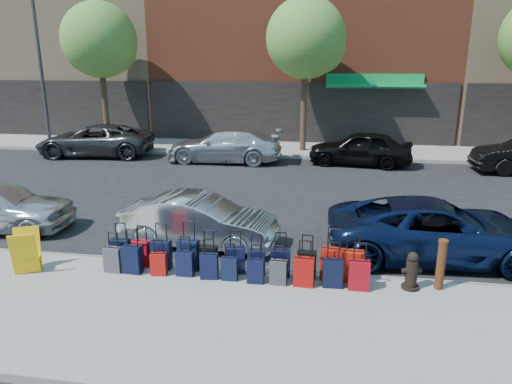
% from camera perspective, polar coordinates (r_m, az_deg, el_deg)
% --- Properties ---
extents(ground, '(120.00, 120.00, 0.00)m').
position_cam_1_polar(ground, '(14.17, 1.26, -2.20)').
color(ground, black).
rests_on(ground, ground).
extents(sidewalk_near, '(60.00, 4.00, 0.15)m').
position_cam_1_polar(sidewalk_near, '(8.30, -5.39, -15.50)').
color(sidewalk_near, gray).
rests_on(sidewalk_near, ground).
extents(sidewalk_far, '(60.00, 4.00, 0.15)m').
position_cam_1_polar(sidewalk_far, '(23.81, 4.71, 5.35)').
color(sidewalk_far, gray).
rests_on(sidewalk_far, ground).
extents(curb_near, '(60.00, 0.08, 0.15)m').
position_cam_1_polar(curb_near, '(10.03, -2.44, -9.61)').
color(curb_near, gray).
rests_on(curb_near, ground).
extents(curb_far, '(60.00, 0.08, 0.15)m').
position_cam_1_polar(curb_far, '(21.83, 4.26, 4.40)').
color(curb_far, gray).
rests_on(curb_far, ground).
extents(building_left, '(15.00, 12.12, 16.00)m').
position_cam_1_polar(building_left, '(36.26, -21.65, 20.48)').
color(building_left, '#A28463').
rests_on(building_left, ground).
extents(tree_left, '(3.80, 3.80, 7.27)m').
position_cam_1_polar(tree_left, '(25.71, -18.68, 17.33)').
color(tree_left, black).
rests_on(tree_left, sidewalk_far).
extents(tree_center, '(3.80, 3.80, 7.27)m').
position_cam_1_polar(tree_center, '(22.90, 6.60, 18.30)').
color(tree_center, black).
rests_on(tree_center, sidewalk_far).
extents(streetlight, '(2.59, 0.18, 8.00)m').
position_cam_1_polar(streetlight, '(26.57, -25.07, 15.00)').
color(streetlight, '#333338').
rests_on(streetlight, sidewalk_far).
extents(suitcase_front_0, '(0.40, 0.23, 0.96)m').
position_cam_1_polar(suitcase_front_0, '(10.34, -16.52, -7.21)').
color(suitcase_front_0, black).
rests_on(suitcase_front_0, sidewalk_near).
extents(suitcase_front_1, '(0.40, 0.26, 0.90)m').
position_cam_1_polar(suitcase_front_1, '(10.23, -14.10, -7.40)').
color(suitcase_front_1, '#A80A19').
rests_on(suitcase_front_1, sidewalk_near).
extents(suitcase_front_2, '(0.42, 0.23, 1.00)m').
position_cam_1_polar(suitcase_front_2, '(9.99, -11.74, -7.63)').
color(suitcase_front_2, black).
rests_on(suitcase_front_2, sidewalk_near).
extents(suitcase_front_3, '(0.44, 0.25, 1.05)m').
position_cam_1_polar(suitcase_front_3, '(9.84, -8.42, -7.72)').
color(suitcase_front_3, black).
rests_on(suitcase_front_3, sidewalk_near).
extents(suitcase_front_4, '(0.38, 0.23, 0.89)m').
position_cam_1_polar(suitcase_front_4, '(9.74, -5.94, -8.23)').
color(suitcase_front_4, black).
rests_on(suitcase_front_4, sidewalk_near).
extents(suitcase_front_5, '(0.41, 0.27, 0.92)m').
position_cam_1_polar(suitcase_front_5, '(9.60, -2.56, -8.46)').
color(suitcase_front_5, black).
rests_on(suitcase_front_5, sidewalk_near).
extents(suitcase_front_6, '(0.37, 0.23, 0.86)m').
position_cam_1_polar(suitcase_front_6, '(9.54, 0.03, -8.72)').
color(suitcase_front_6, black).
rests_on(suitcase_front_6, sidewalk_near).
extents(suitcase_front_7, '(0.41, 0.26, 0.95)m').
position_cam_1_polar(suitcase_front_7, '(9.44, 3.05, -8.84)').
color(suitcase_front_7, black).
rests_on(suitcase_front_7, sidewalk_near).
extents(suitcase_front_8, '(0.38, 0.22, 0.91)m').
position_cam_1_polar(suitcase_front_8, '(9.45, 6.33, -8.96)').
color(suitcase_front_8, black).
rests_on(suitcase_front_8, sidewalk_near).
extents(suitcase_front_9, '(0.48, 0.33, 1.08)m').
position_cam_1_polar(suitcase_front_9, '(9.40, 9.53, -8.89)').
color(suitcase_front_9, '#9B110A').
rests_on(suitcase_front_9, sidewalk_near).
extents(suitcase_front_10, '(0.44, 0.26, 1.05)m').
position_cam_1_polar(suitcase_front_10, '(9.41, 11.91, -9.04)').
color(suitcase_front_10, '#B01D0B').
rests_on(suitcase_front_10, sidewalk_near).
extents(suitcase_back_0, '(0.37, 0.23, 0.87)m').
position_cam_1_polar(suitcase_back_0, '(10.10, -17.41, -8.04)').
color(suitcase_back_0, '#3F3E44').
rests_on(suitcase_back_0, sidewalk_near).
extents(suitcase_back_1, '(0.41, 0.26, 0.95)m').
position_cam_1_polar(suitcase_back_1, '(9.93, -15.22, -8.12)').
color(suitcase_back_1, black).
rests_on(suitcase_back_1, sidewalk_near).
extents(suitcase_back_2, '(0.34, 0.22, 0.77)m').
position_cam_1_polar(suitcase_back_2, '(9.72, -12.07, -8.79)').
color(suitcase_back_2, '#AC100B').
rests_on(suitcase_back_2, sidewalk_near).
extents(suitcase_back_3, '(0.35, 0.21, 0.84)m').
position_cam_1_polar(suitcase_back_3, '(9.60, -8.86, -8.80)').
color(suitcase_back_3, black).
rests_on(suitcase_back_3, sidewalk_near).
extents(suitcase_back_4, '(0.38, 0.25, 0.84)m').
position_cam_1_polar(suitcase_back_4, '(9.41, -5.90, -9.19)').
color(suitcase_back_4, black).
rests_on(suitcase_back_4, sidewalk_near).
extents(suitcase_back_5, '(0.33, 0.19, 0.77)m').
position_cam_1_polar(suitcase_back_5, '(9.33, -3.33, -9.53)').
color(suitcase_back_5, black).
rests_on(suitcase_back_5, sidewalk_near).
extents(suitcase_back_6, '(0.34, 0.20, 0.79)m').
position_cam_1_polar(suitcase_back_6, '(9.20, -0.07, -9.83)').
color(suitcase_back_6, black).
rests_on(suitcase_back_6, sidewalk_near).
extents(suitcase_back_7, '(0.34, 0.21, 0.80)m').
position_cam_1_polar(suitcase_back_7, '(9.16, 2.81, -9.97)').
color(suitcase_back_7, '#37373B').
rests_on(suitcase_back_7, sidewalk_near).
extents(suitcase_back_8, '(0.40, 0.24, 0.93)m').
position_cam_1_polar(suitcase_back_8, '(9.11, 6.02, -9.89)').
color(suitcase_back_8, '#9E0C0A').
rests_on(suitcase_back_8, sidewalk_near).
extents(suitcase_back_9, '(0.39, 0.24, 0.91)m').
position_cam_1_polar(suitcase_back_9, '(9.16, 9.55, -9.94)').
color(suitcase_back_9, black).
rests_on(suitcase_back_9, sidewalk_near).
extents(suitcase_back_10, '(0.40, 0.23, 0.95)m').
position_cam_1_polar(suitcase_back_10, '(9.15, 12.74, -10.08)').
color(suitcase_back_10, '#990912').
rests_on(suitcase_back_10, sidewalk_near).
extents(fire_hydrant, '(0.39, 0.34, 0.76)m').
position_cam_1_polar(fire_hydrant, '(9.42, 18.87, -9.43)').
color(fire_hydrant, black).
rests_on(fire_hydrant, sidewalk_near).
extents(bollard, '(0.19, 0.19, 1.01)m').
position_cam_1_polar(bollard, '(9.54, 22.11, -8.31)').
color(bollard, '#38190C').
rests_on(bollard, sidewalk_near).
extents(display_rack, '(0.70, 0.72, 0.91)m').
position_cam_1_polar(display_rack, '(10.69, -26.81, -6.68)').
color(display_rack, yellow).
rests_on(display_rack, sidewalk_near).
extents(car_near_1, '(3.93, 1.64, 1.26)m').
position_cam_1_polar(car_near_1, '(11.32, -7.08, -3.65)').
color(car_near_1, silver).
rests_on(car_near_1, ground).
extents(car_near_2, '(5.06, 2.56, 1.37)m').
position_cam_1_polar(car_near_2, '(11.30, 21.63, -4.43)').
color(car_near_2, '#0D193D').
rests_on(car_near_2, ground).
extents(car_far_0, '(5.75, 3.14, 1.53)m').
position_cam_1_polar(car_far_0, '(23.62, -19.46, 6.11)').
color(car_far_0, '#333336').
rests_on(car_far_0, ground).
extents(car_far_1, '(5.24, 2.20, 1.51)m').
position_cam_1_polar(car_far_1, '(20.96, -3.95, 5.82)').
color(car_far_1, silver).
rests_on(car_far_1, ground).
extents(car_far_2, '(4.64, 2.31, 1.52)m').
position_cam_1_polar(car_far_2, '(20.73, 12.88, 5.36)').
color(car_far_2, black).
rests_on(car_far_2, ground).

